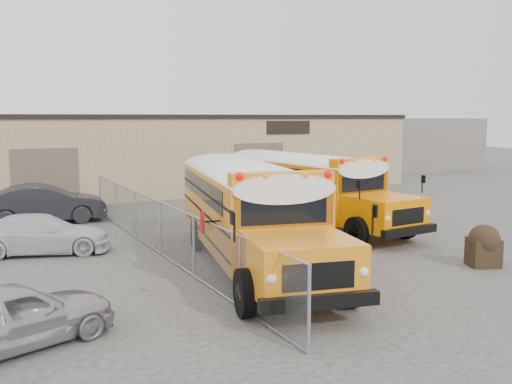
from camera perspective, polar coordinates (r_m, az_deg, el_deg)
name	(u,v)px	position (r m, az deg, el deg)	size (l,w,h in m)	color
ground	(363,254)	(19.41, 10.63, -6.14)	(120.00, 120.00, 0.00)	#3B3936
warehouse	(167,151)	(36.77, -8.90, 4.06)	(30.20, 10.20, 4.67)	tan
chainlink_fence	(160,228)	(19.04, -9.53, -3.60)	(0.07, 18.07, 1.81)	#94979C
distant_building_right	(410,143)	(52.78, 15.17, 4.73)	(10.00, 8.00, 4.40)	slate
school_bus_left	(211,181)	(23.97, -4.54, 1.09)	(5.00, 11.32, 3.22)	orange
school_bus_right	(234,171)	(29.43, -2.18, 2.11)	(3.44, 10.59, 3.05)	orange
tarp_bundle	(484,245)	(18.78, 21.82, -4.94)	(1.10, 1.05, 1.30)	black
car_silver	(12,316)	(12.38, -23.19, -11.31)	(1.60, 3.97, 1.35)	#ACABB0
car_white	(42,234)	(20.40, -20.63, -3.95)	(1.83, 4.50, 1.31)	silver
car_dark	(44,204)	(26.08, -20.40, -1.12)	(1.77, 5.06, 1.67)	black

